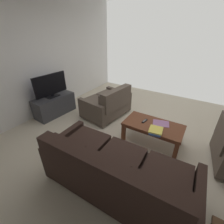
{
  "coord_description": "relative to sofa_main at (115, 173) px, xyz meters",
  "views": [
    {
      "loc": [
        -1.03,
        2.52,
        2.06
      ],
      "look_at": [
        0.23,
        0.5,
        0.74
      ],
      "focal_mm": 24.51,
      "sensor_mm": 36.0,
      "label": 1
    }
  ],
  "objects": [
    {
      "name": "coffee_table",
      "position": [
        -0.08,
        -1.3,
        -0.0
      ],
      "size": [
        1.11,
        0.59,
        0.43
      ],
      "color": "brown",
      "rests_on": "ground"
    },
    {
      "name": "book_stack",
      "position": [
        -0.19,
        -1.09,
        0.09
      ],
      "size": [
        0.26,
        0.32,
        0.05
      ],
      "color": "#385693",
      "rests_on": "coffee_table"
    },
    {
      "name": "tv_stand",
      "position": [
        2.52,
        -1.08,
        -0.12
      ],
      "size": [
        0.51,
        1.06,
        0.51
      ],
      "color": "#38383D",
      "rests_on": "ground"
    },
    {
      "name": "loose_magazine",
      "position": [
        -0.19,
        -1.41,
        0.07
      ],
      "size": [
        0.35,
        0.3,
        0.01
      ],
      "primitive_type": "cube",
      "rotation": [
        0.0,
        0.0,
        1.84
      ],
      "color": "#996699",
      "rests_on": "coffee_table"
    },
    {
      "name": "flat_tv",
      "position": [
        2.52,
        -1.08,
        0.44
      ],
      "size": [
        0.22,
        0.89,
        0.58
      ],
      "color": "black",
      "rests_on": "tv_stand"
    },
    {
      "name": "sofa_main",
      "position": [
        0.0,
        0.0,
        0.0
      ],
      "size": [
        2.05,
        0.94,
        0.86
      ],
      "color": "black",
      "rests_on": "ground"
    },
    {
      "name": "tv_remote",
      "position": [
        0.11,
        -1.31,
        0.08
      ],
      "size": [
        0.07,
        0.16,
        0.02
      ],
      "color": "black",
      "rests_on": "coffee_table"
    },
    {
      "name": "wall_right",
      "position": [
        2.89,
        -1.32,
        1.06
      ],
      "size": [
        0.12,
        5.54,
        2.87
      ],
      "primitive_type": "cube",
      "color": "silver",
      "rests_on": "ground"
    },
    {
      "name": "ground_plane",
      "position": [
        0.33,
        -1.32,
        -0.37
      ],
      "size": [
        5.12,
        5.54,
        0.01
      ],
      "primitive_type": "cube",
      "color": "beige"
    },
    {
      "name": "loveseat_near",
      "position": [
        1.27,
        -1.76,
        -0.03
      ],
      "size": [
        0.98,
        1.26,
        0.81
      ],
      "color": "black",
      "rests_on": "ground"
    }
  ]
}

